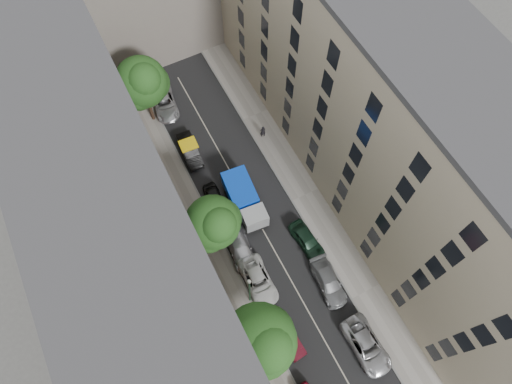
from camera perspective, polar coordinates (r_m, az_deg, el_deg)
ground at (r=44.83m, az=0.05°, el=-3.31°), size 120.00×120.00×0.00m
road_surface at (r=44.82m, az=0.05°, el=-3.31°), size 8.00×44.00×0.02m
sidewalk_left at (r=44.11m, az=-6.35°, el=-6.27°), size 3.00×44.00×0.15m
sidewalk_right at (r=46.06m, az=6.15°, el=-0.37°), size 3.00×44.00×0.15m
building_left at (r=35.05m, az=-16.18°, el=-4.43°), size 8.00×44.00×20.00m
building_right at (r=39.75m, az=14.50°, el=9.17°), size 8.00×44.00×20.00m
tarp_truck at (r=43.99m, az=-1.49°, el=-0.90°), size 2.89×6.25×2.80m
car_left_1 at (r=41.21m, az=4.04°, el=-17.74°), size 1.74×4.00×1.28m
car_left_2 at (r=42.07m, az=0.29°, el=-11.05°), size 2.51×5.12×1.40m
car_left_3 at (r=43.00m, az=-2.04°, el=-6.96°), size 2.61×5.26×1.47m
car_left_4 at (r=45.13m, az=-5.09°, el=-0.94°), size 1.64×3.84×1.29m
car_left_5 at (r=48.01m, az=-8.27°, el=5.17°), size 1.86×4.63×1.49m
car_left_6 at (r=51.97m, az=-11.37°, el=10.90°), size 3.21×5.60×1.47m
car_right_0 at (r=41.99m, az=13.62°, el=-18.16°), size 2.51×5.38×1.49m
car_right_1 at (r=42.54m, az=9.04°, el=-11.05°), size 2.40×5.04×1.42m
car_right_2 at (r=43.49m, az=6.37°, el=-5.97°), size 2.13×4.48×1.48m
tree_near at (r=35.03m, az=0.64°, el=-18.23°), size 5.82×5.62×9.69m
tree_mid at (r=38.24m, az=-5.20°, el=-4.00°), size 5.03×4.72×8.69m
tree_far at (r=47.08m, az=-13.95°, el=13.00°), size 5.43×5.17×8.80m
lamp_post at (r=38.34m, az=-0.83°, el=-12.03°), size 0.36×0.36×6.48m
pedestrian at (r=48.50m, az=0.86°, el=7.58°), size 0.68×0.51×1.67m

